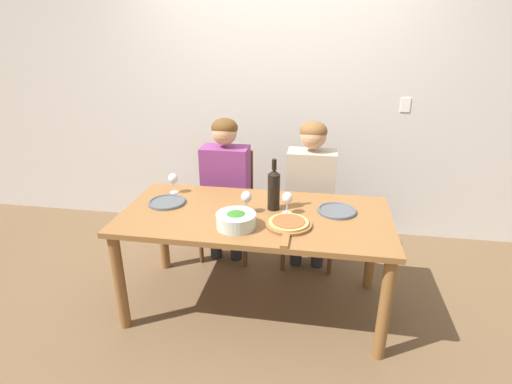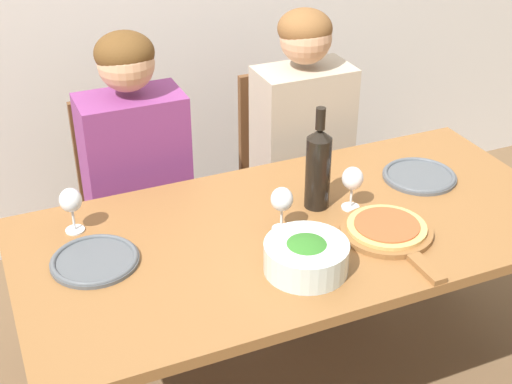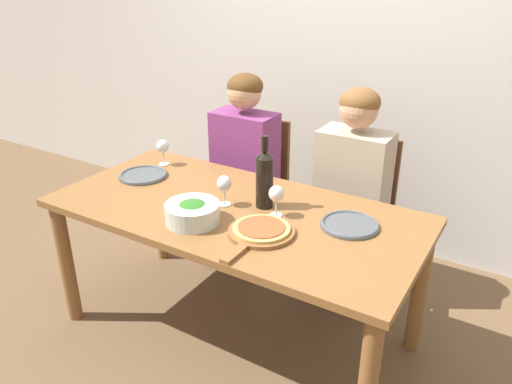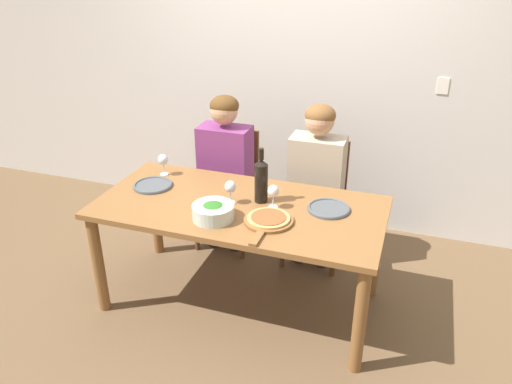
{
  "view_description": "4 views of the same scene",
  "coord_description": "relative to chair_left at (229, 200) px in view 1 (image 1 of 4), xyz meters",
  "views": [
    {
      "loc": [
        0.4,
        -2.35,
        1.86
      ],
      "look_at": [
        -0.0,
        0.03,
        0.87
      ],
      "focal_mm": 28.0,
      "sensor_mm": 36.0,
      "label": 1
    },
    {
      "loc": [
        -0.87,
        -1.68,
        1.96
      ],
      "look_at": [
        -0.08,
        0.16,
        0.79
      ],
      "focal_mm": 50.0,
      "sensor_mm": 36.0,
      "label": 2
    },
    {
      "loc": [
        1.18,
        -1.75,
        1.79
      ],
      "look_at": [
        0.06,
        0.1,
        0.79
      ],
      "focal_mm": 35.0,
      "sensor_mm": 36.0,
      "label": 3
    },
    {
      "loc": [
        0.97,
        -2.53,
        2.15
      ],
      "look_at": [
        0.09,
        0.05,
        0.81
      ],
      "focal_mm": 35.0,
      "sensor_mm": 36.0,
      "label": 4
    }
  ],
  "objects": [
    {
      "name": "chair_left",
      "position": [
        0.0,
        0.0,
        0.0
      ],
      "size": [
        0.42,
        0.42,
        0.9
      ],
      "color": "brown",
      "rests_on": "ground"
    },
    {
      "name": "dining_table",
      "position": [
        0.36,
        -0.75,
        0.15
      ],
      "size": [
        1.77,
        0.85,
        0.73
      ],
      "color": "brown",
      "rests_on": "ground"
    },
    {
      "name": "dinner_plate_left",
      "position": [
        -0.28,
        -0.68,
        0.25
      ],
      "size": [
        0.26,
        0.26,
        0.02
      ],
      "color": "#4C5156",
      "rests_on": "dining_table"
    },
    {
      "name": "wine_glass_right",
      "position": [
        0.56,
        -0.71,
        0.35
      ],
      "size": [
        0.07,
        0.07,
        0.15
      ],
      "color": "silver",
      "rests_on": "dining_table"
    },
    {
      "name": "back_wall",
      "position": [
        0.36,
        0.57,
        0.86
      ],
      "size": [
        10.0,
        0.06,
        2.7
      ],
      "color": "silver",
      "rests_on": "ground"
    },
    {
      "name": "dinner_plate_right",
      "position": [
        0.89,
        -0.63,
        0.25
      ],
      "size": [
        0.26,
        0.26,
        0.02
      ],
      "color": "#4C5156",
      "rests_on": "dining_table"
    },
    {
      "name": "person_woman",
      "position": [
        0.0,
        -0.11,
        0.24
      ],
      "size": [
        0.47,
        0.51,
        1.21
      ],
      "color": "#28282D",
      "rests_on": "ground"
    },
    {
      "name": "ground_plane",
      "position": [
        0.36,
        -0.75,
        -0.49
      ],
      "size": [
        40.0,
        40.0,
        0.0
      ],
      "primitive_type": "plane",
      "color": "brown"
    },
    {
      "name": "person_man",
      "position": [
        0.7,
        -0.11,
        0.24
      ],
      "size": [
        0.47,
        0.51,
        1.21
      ],
      "color": "#28282D",
      "rests_on": "ground"
    },
    {
      "name": "wine_glass_centre",
      "position": [
        0.3,
        -0.74,
        0.35
      ],
      "size": [
        0.07,
        0.07,
        0.15
      ],
      "color": "silver",
      "rests_on": "dining_table"
    },
    {
      "name": "wine_bottle",
      "position": [
        0.47,
        -0.65,
        0.39
      ],
      "size": [
        0.08,
        0.08,
        0.35
      ],
      "color": "black",
      "rests_on": "dining_table"
    },
    {
      "name": "pizza_on_board",
      "position": [
        0.59,
        -0.9,
        0.26
      ],
      "size": [
        0.29,
        0.43,
        0.04
      ],
      "color": "brown",
      "rests_on": "dining_table"
    },
    {
      "name": "wine_glass_left",
      "position": [
        -0.3,
        -0.49,
        0.35
      ],
      "size": [
        0.07,
        0.07,
        0.15
      ],
      "color": "silver",
      "rests_on": "dining_table"
    },
    {
      "name": "chair_right",
      "position": [
        0.7,
        0.0,
        0.0
      ],
      "size": [
        0.42,
        0.42,
        0.9
      ],
      "color": "brown",
      "rests_on": "ground"
    },
    {
      "name": "broccoli_bowl",
      "position": [
        0.27,
        -0.96,
        0.29
      ],
      "size": [
        0.25,
        0.25,
        0.1
      ],
      "color": "silver",
      "rests_on": "dining_table"
    }
  ]
}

